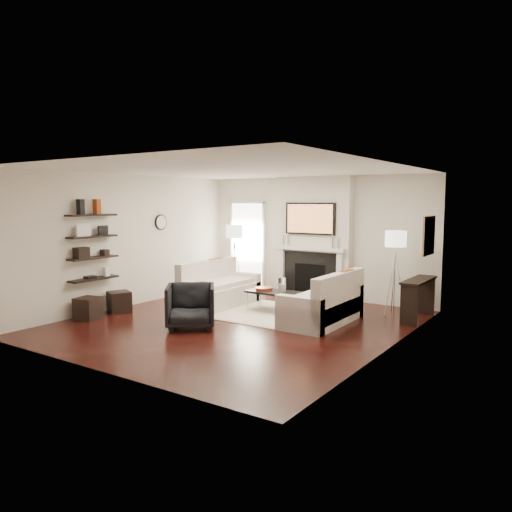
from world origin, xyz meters
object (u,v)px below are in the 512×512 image
Objects in this scene: loveseat_left_base at (220,296)px; lamp_left_shade at (234,231)px; ottoman_near at (119,302)px; lamp_right_shade at (396,239)px; coffee_table at (275,292)px; armchair at (191,304)px; loveseat_right_base at (322,311)px.

lamp_left_shade reaches higher than loveseat_left_base.
lamp_left_shade is 3.28m from ottoman_near.
lamp_right_shade is 5.49m from ottoman_near.
coffee_table reaches higher than ottoman_near.
armchair is at bearing -108.33° from coffee_table.
lamp_right_shade is at bearing 59.89° from loveseat_right_base.
coffee_table is 2.57m from lamp_left_shade.
lamp_left_shade and lamp_right_shade have the same top height.
lamp_right_shade is (1.95, 1.20, 1.05)m from coffee_table.
lamp_left_shade is (-0.67, 1.41, 1.24)m from loveseat_left_base.
ottoman_near is (-3.69, -1.42, -0.01)m from loveseat_right_base.
lamp_right_shade reaches higher than armchair.
ottoman_near is at bearing -101.81° from lamp_left_shade.
loveseat_right_base is at bearing -3.29° from loveseat_left_base.
lamp_left_shade is 3.90m from lamp_right_shade.
armchair is 1.99m from ottoman_near.
lamp_right_shade reaches higher than loveseat_left_base.
loveseat_left_base is at bearing -158.26° from lamp_right_shade.
lamp_left_shade reaches higher than coffee_table.
loveseat_right_base is 4.50× the size of lamp_left_shade.
loveseat_left_base is 4.50× the size of lamp_left_shade.
lamp_left_shade is 1.00× the size of ottoman_near.
lamp_right_shade is at bearing 21.74° from loveseat_left_base.
armchair reaches higher than ottoman_near.
coffee_table is 2.75× the size of ottoman_near.
ottoman_near is at bearing -147.78° from lamp_right_shade.
armchair reaches higher than loveseat_right_base.
loveseat_right_base is at bearing 3.67° from armchair.
coffee_table is at bearing 32.74° from ottoman_near.
armchair is (-0.59, -1.79, 0.01)m from coffee_table.
loveseat_right_base and coffee_table have the same top height.
ottoman_near is (-1.98, 0.13, -0.21)m from armchair.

